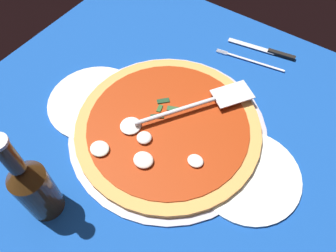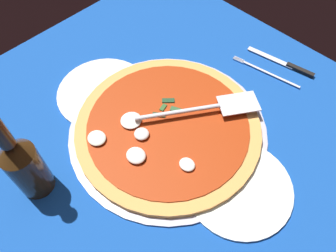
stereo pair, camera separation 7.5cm
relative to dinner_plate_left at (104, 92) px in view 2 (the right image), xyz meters
The scene contains 9 objects.
ground_plane 21.33cm from the dinner_plate_left, ahead, with size 103.56×103.56×0.80cm, color #14449B.
checker_pattern 21.32cm from the dinner_plate_left, ahead, with size 103.56×103.56×0.10cm.
pizza_pan 19.48cm from the dinner_plate_left, ahead, with size 45.20×45.20×0.86cm, color #AFADBE.
dinner_plate_left is the anchor object (origin of this frame).
dinner_plate_right 39.77cm from the dinner_plate_left, ahead, with size 22.08×22.08×1.00cm, color white.
pizza 19.40cm from the dinner_plate_left, ahead, with size 42.12×42.12×2.94cm.
pizza_server 25.92cm from the dinner_plate_left, 27.01° to the left, with size 18.97×25.55×1.00cm.
place_setting_far 45.27cm from the dinner_plate_left, 55.05° to the left, with size 19.90×15.00×1.40cm.
beer_bottle 28.28cm from the dinner_plate_left, 68.88° to the right, with size 6.69×6.69×24.47cm.
Camera 2 is at (27.62, -25.53, 63.54)cm, focal length 35.29 mm.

